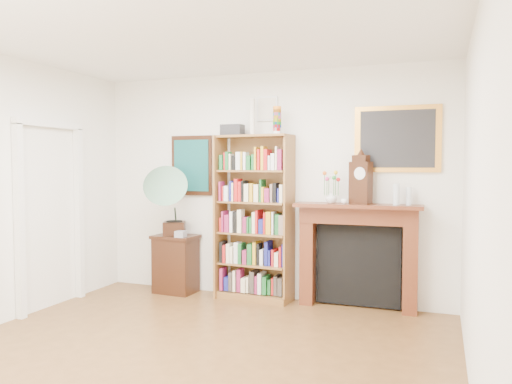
# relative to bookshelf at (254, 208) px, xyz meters

# --- Properties ---
(room) EXTENTS (4.51, 5.01, 2.81)m
(room) POSITION_rel_bookshelf_xyz_m (0.12, -2.31, 0.27)
(room) COLOR brown
(room) RESTS_ON ground
(door_casing) EXTENTS (0.08, 1.02, 2.17)m
(door_casing) POSITION_rel_bookshelf_xyz_m (-2.09, -1.11, 0.13)
(door_casing) COLOR white
(door_casing) RESTS_ON left_wall
(teal_poster) EXTENTS (0.58, 0.04, 0.78)m
(teal_poster) POSITION_rel_bookshelf_xyz_m (-0.93, 0.17, 0.52)
(teal_poster) COLOR black
(teal_poster) RESTS_ON back_wall
(small_picture) EXTENTS (0.26, 0.04, 0.30)m
(small_picture) POSITION_rel_bookshelf_xyz_m (0.12, 0.17, 1.22)
(small_picture) COLOR white
(small_picture) RESTS_ON back_wall
(gilt_painting) EXTENTS (0.95, 0.04, 0.75)m
(gilt_painting) POSITION_rel_bookshelf_xyz_m (1.67, 0.17, 0.82)
(gilt_painting) COLOR gold
(gilt_painting) RESTS_ON back_wall
(bookshelf) EXTENTS (0.96, 0.41, 2.33)m
(bookshelf) POSITION_rel_bookshelf_xyz_m (0.00, 0.00, 0.00)
(bookshelf) COLOR brown
(bookshelf) RESTS_ON floor
(side_cabinet) EXTENTS (0.57, 0.43, 0.75)m
(side_cabinet) POSITION_rel_bookshelf_xyz_m (-1.07, -0.03, -0.76)
(side_cabinet) COLOR black
(side_cabinet) RESTS_ON floor
(fireplace) EXTENTS (1.44, 0.37, 1.21)m
(fireplace) POSITION_rel_bookshelf_xyz_m (1.25, 0.08, -0.41)
(fireplace) COLOR #4A2011
(fireplace) RESTS_ON floor
(gramophone) EXTENTS (0.78, 0.84, 0.90)m
(gramophone) POSITION_rel_bookshelf_xyz_m (-1.12, -0.13, 0.13)
(gramophone) COLOR black
(gramophone) RESTS_ON side_cabinet
(cd_stack) EXTENTS (0.12, 0.12, 0.08)m
(cd_stack) POSITION_rel_bookshelf_xyz_m (-0.92, -0.17, -0.34)
(cd_stack) COLOR #ADACB8
(cd_stack) RESTS_ON side_cabinet
(mantel_clock) EXTENTS (0.27, 0.21, 0.56)m
(mantel_clock) POSITION_rel_bookshelf_xyz_m (1.28, 0.04, 0.35)
(mantel_clock) COLOR black
(mantel_clock) RESTS_ON fireplace
(flower_vase) EXTENTS (0.17, 0.17, 0.14)m
(flower_vase) POSITION_rel_bookshelf_xyz_m (0.95, 0.01, 0.15)
(flower_vase) COLOR silver
(flower_vase) RESTS_ON fireplace
(teacup) EXTENTS (0.08, 0.08, 0.06)m
(teacup) POSITION_rel_bookshelf_xyz_m (1.11, -0.02, 0.11)
(teacup) COLOR white
(teacup) RESTS_ON fireplace
(bottle_left) EXTENTS (0.07, 0.07, 0.24)m
(bottle_left) POSITION_rel_bookshelf_xyz_m (1.68, -0.01, 0.20)
(bottle_left) COLOR silver
(bottle_left) RESTS_ON fireplace
(bottle_right) EXTENTS (0.06, 0.06, 0.20)m
(bottle_right) POSITION_rel_bookshelf_xyz_m (1.81, 0.06, 0.18)
(bottle_right) COLOR silver
(bottle_right) RESTS_ON fireplace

